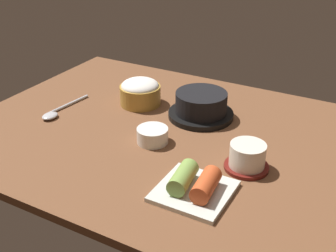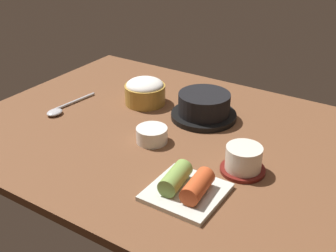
% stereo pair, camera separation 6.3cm
% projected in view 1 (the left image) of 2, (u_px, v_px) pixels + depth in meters
% --- Properties ---
extents(dining_table, '(1.00, 0.76, 0.02)m').
position_uv_depth(dining_table, '(165.00, 135.00, 1.09)').
color(dining_table, brown).
rests_on(dining_table, ground).
extents(stone_pot, '(0.17, 0.17, 0.07)m').
position_uv_depth(stone_pot, '(201.00, 105.00, 1.14)').
color(stone_pot, black).
rests_on(stone_pot, dining_table).
extents(rice_bowl, '(0.11, 0.11, 0.07)m').
position_uv_depth(rice_bowl, '(140.00, 92.00, 1.21)').
color(rice_bowl, '#B78C38').
rests_on(rice_bowl, dining_table).
extents(tea_cup_with_saucer, '(0.10, 0.10, 0.06)m').
position_uv_depth(tea_cup_with_saucer, '(247.00, 157.00, 0.92)').
color(tea_cup_with_saucer, maroon).
rests_on(tea_cup_with_saucer, dining_table).
extents(banchan_cup_center, '(0.08, 0.08, 0.04)m').
position_uv_depth(banchan_cup_center, '(151.00, 135.00, 1.03)').
color(banchan_cup_center, white).
rests_on(banchan_cup_center, dining_table).
extents(kimchi_plate, '(0.14, 0.14, 0.05)m').
position_uv_depth(kimchi_plate, '(194.00, 186.00, 0.85)').
color(kimchi_plate, silver).
rests_on(kimchi_plate, dining_table).
extents(spoon, '(0.04, 0.18, 0.01)m').
position_uv_depth(spoon, '(56.00, 112.00, 1.16)').
color(spoon, '#B7B7BC').
rests_on(spoon, dining_table).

